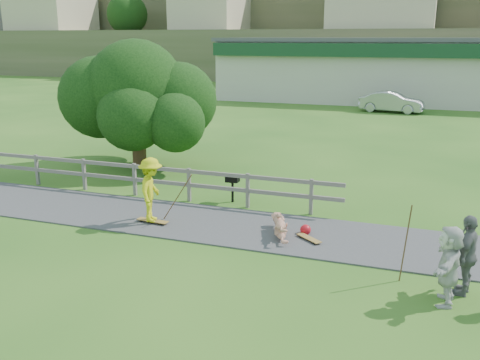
{
  "coord_description": "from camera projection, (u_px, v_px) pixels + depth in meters",
  "views": [
    {
      "loc": [
        5.15,
        -11.74,
        5.16
      ],
      "look_at": [
        0.21,
        2.0,
        1.24
      ],
      "focal_mm": 40.0,
      "sensor_mm": 36.0,
      "label": 1
    }
  ],
  "objects": [
    {
      "name": "pole_rider",
      "position": [
        177.0,
        193.0,
        15.17
      ],
      "size": [
        0.03,
        0.03,
        1.73
      ],
      "primitive_type": "cylinder",
      "color": "brown",
      "rests_on": "ground"
    },
    {
      "name": "longboard_rider",
      "position": [
        153.0,
        222.0,
        15.22
      ],
      "size": [
        0.97,
        0.32,
        0.11
      ],
      "primitive_type": null,
      "rotation": [
        0.0,
        0.0,
        -0.09
      ],
      "color": "olive",
      "rests_on": "ground"
    },
    {
      "name": "fence",
      "position": [
        118.0,
        173.0,
        18.01
      ],
      "size": [
        15.05,
        0.1,
        1.1
      ],
      "color": "#5F5953",
      "rests_on": "ground"
    },
    {
      "name": "skater_rider",
      "position": [
        151.0,
        193.0,
        14.99
      ],
      "size": [
        0.97,
        1.32,
        1.83
      ],
      "primitive_type": "imported",
      "rotation": [
        0.0,
        0.0,
        1.84
      ],
      "color": "#C7CA13",
      "rests_on": "ground"
    },
    {
      "name": "path",
      "position": [
        227.0,
        225.0,
        15.05
      ],
      "size": [
        34.0,
        3.0,
        0.04
      ],
      "primitive_type": "cube",
      "color": "#39393B",
      "rests_on": "ground"
    },
    {
      "name": "longboard_fallen",
      "position": [
        309.0,
        240.0,
        13.91
      ],
      "size": [
        0.77,
        0.66,
        0.09
      ],
      "primitive_type": null,
      "rotation": [
        0.0,
        0.0,
        -0.67
      ],
      "color": "olive",
      "rests_on": "ground"
    },
    {
      "name": "helmet",
      "position": [
        306.0,
        230.0,
        14.36
      ],
      "size": [
        0.29,
        0.29,
        0.29
      ],
      "primitive_type": "sphere",
      "color": "#B6101A",
      "rests_on": "ground"
    },
    {
      "name": "skater_fallen",
      "position": [
        281.0,
        226.0,
        14.2
      ],
      "size": [
        1.69,
        0.97,
        0.6
      ],
      "primitive_type": "imported",
      "rotation": [
        0.0,
        0.0,
        0.37
      ],
      "color": "tan",
      "rests_on": "ground"
    },
    {
      "name": "pole_spec_left",
      "position": [
        405.0,
        244.0,
        11.43
      ],
      "size": [
        0.03,
        0.03,
        1.76
      ],
      "primitive_type": "cylinder",
      "color": "brown",
      "rests_on": "ground"
    },
    {
      "name": "car_silver",
      "position": [
        391.0,
        102.0,
        37.61
      ],
      "size": [
        4.53,
        2.01,
        1.45
      ],
      "primitive_type": "imported",
      "rotation": [
        0.0,
        0.0,
        1.46
      ],
      "color": "#A5A6AC",
      "rests_on": "ground"
    },
    {
      "name": "spectator_b",
      "position": [
        467.0,
        255.0,
        10.89
      ],
      "size": [
        0.65,
        1.07,
        1.71
      ],
      "primitive_type": "imported",
      "rotation": [
        0.0,
        0.0,
        4.46
      ],
      "color": "slate",
      "rests_on": "ground"
    },
    {
      "name": "tree",
      "position": [
        137.0,
        114.0,
        21.43
      ],
      "size": [
        6.27,
        6.27,
        4.31
      ],
      "primitive_type": null,
      "color": "black",
      "rests_on": "ground"
    },
    {
      "name": "ground",
      "position": [
        206.0,
        245.0,
        13.69
      ],
      "size": [
        260.0,
        260.0,
        0.0
      ],
      "primitive_type": "plane",
      "color": "#245418",
      "rests_on": "ground"
    },
    {
      "name": "spectator_d",
      "position": [
        449.0,
        265.0,
        10.49
      ],
      "size": [
        0.6,
        1.55,
        1.64
      ],
      "primitive_type": "imported",
      "rotation": [
        0.0,
        0.0,
        4.64
      ],
      "color": "silver",
      "rests_on": "ground"
    },
    {
      "name": "bbq",
      "position": [
        233.0,
        189.0,
        17.15
      ],
      "size": [
        0.42,
        0.33,
        0.89
      ],
      "primitive_type": null,
      "rotation": [
        0.0,
        0.0,
        0.04
      ],
      "color": "black",
      "rests_on": "ground"
    },
    {
      "name": "strip_mall",
      "position": [
        420.0,
        70.0,
        43.47
      ],
      "size": [
        32.5,
        10.75,
        5.1
      ],
      "color": "beige",
      "rests_on": "ground"
    }
  ]
}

